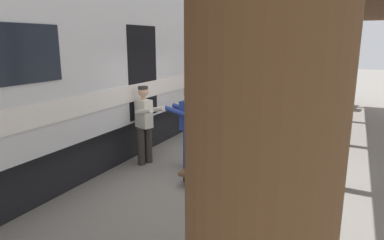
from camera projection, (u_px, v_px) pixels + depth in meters
name	position (u px, v px, depth m)	size (l,w,h in m)	color
ground_plane	(229.00, 170.00, 7.14)	(60.00, 60.00, 0.00)	gray
platform_canopy	(350.00, 1.00, 5.58)	(3.20, 18.52, 3.56)	brown
train_car	(90.00, 65.00, 8.15)	(3.02, 19.60, 4.00)	silver
luggage_cart	(226.00, 165.00, 6.80)	(1.24, 1.71, 0.27)	brown
suitcase_tan_vintage	(221.00, 149.00, 7.29)	(0.37, 0.50, 0.22)	tan
suitcase_olive_duffel	(213.00, 154.00, 6.87)	(0.49, 0.49, 0.29)	brown
suitcase_brown_leather	(240.00, 160.00, 6.65)	(0.37, 0.48, 0.21)	brown
suitcase_burgundy_valise	(204.00, 163.00, 6.46)	(0.45, 0.49, 0.24)	maroon
suitcase_yellow_case	(247.00, 153.00, 7.06)	(0.40, 0.51, 0.23)	gold
suitcase_teal_softside	(232.00, 166.00, 6.23)	(0.45, 0.46, 0.29)	#1E666B
porter_in_overalls	(188.00, 125.00, 7.13)	(0.68, 0.44, 1.70)	navy
porter_by_door	(145.00, 123.00, 7.33)	(0.73, 0.58, 1.70)	#332D28
baggage_tug	(326.00, 91.00, 14.01)	(1.32, 1.83, 1.30)	#B21E19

